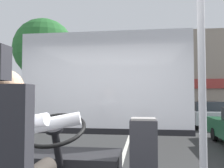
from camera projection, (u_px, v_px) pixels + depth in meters
name	position (u px, v px, depth m)	size (l,w,h in m)	color
ground	(131.00, 134.00, 10.40)	(18.00, 44.00, 0.06)	#313131
bus_driver	(9.00, 149.00, 1.41)	(0.77, 0.59, 0.76)	#332D28
handrail_pole	(202.00, 102.00, 1.38)	(0.04, 0.04, 1.97)	#B7B7BC
fare_box	(144.00, 159.00, 2.32)	(0.27, 0.21, 0.80)	#333338
windshield_panel	(104.00, 93.00, 3.37)	(2.50, 0.08, 1.48)	silver
street_tree	(44.00, 49.00, 11.59)	(2.95, 2.95, 5.45)	#4C3828
shop_building	(212.00, 78.00, 17.05)	(10.11, 4.89, 5.93)	gray
parked_car_silver	(205.00, 113.00, 12.84)	(1.80, 3.85, 1.36)	silver
parked_car_blue	(192.00, 108.00, 18.00)	(2.02, 3.85, 1.42)	navy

